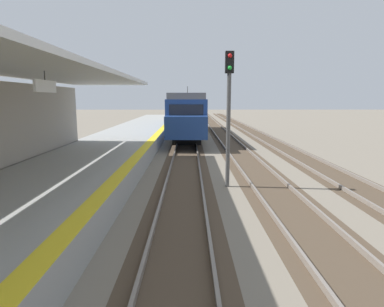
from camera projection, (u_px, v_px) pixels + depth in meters
The scene contains 6 objects.
station_platform at pixel (80, 171), 13.69m from camera, with size 5.00×80.00×0.91m.
track_pair_nearest_platform at pixel (185, 162), 17.73m from camera, with size 2.34×120.00×0.16m.
track_pair_middle at pixel (247, 162), 17.75m from camera, with size 2.34×120.00×0.16m.
track_pair_far_side at pixel (309, 162), 17.77m from camera, with size 2.34×120.00×0.16m.
approaching_train at pixel (187, 113), 30.47m from camera, with size 2.93×19.60×4.76m.
rail_signal_post at pixel (229, 106), 12.36m from camera, with size 0.32×0.34×5.20m.
Camera 1 is at (2.15, 2.59, 3.44)m, focal length 30.27 mm.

